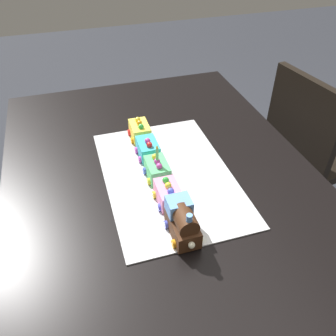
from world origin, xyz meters
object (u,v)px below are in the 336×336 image
(chair, at_px, (311,149))
(cake_car_tanker_turquoise, at_px, (148,149))
(cake_locomotive, at_px, (183,221))
(cake_car_gondola_lemon, at_px, (140,131))
(cake_car_flatbed_mint_green, at_px, (157,170))
(cake_car_caboose_bubblegum, at_px, (168,194))
(birthday_candle, at_px, (157,153))
(dining_table, at_px, (162,198))

(chair, xyz_separation_m, cake_car_tanker_turquoise, (-0.17, 0.85, 0.30))
(cake_locomotive, bearing_deg, cake_car_gondola_lemon, 0.00)
(cake_locomotive, xyz_separation_m, cake_car_flatbed_mint_green, (0.25, 0.00, -0.02))
(cake_locomotive, relative_size, cake_car_caboose_bubblegum, 1.40)
(chair, height_order, cake_car_caboose_bubblegum, chair)
(cake_car_caboose_bubblegum, distance_m, cake_car_flatbed_mint_green, 0.12)
(cake_locomotive, xyz_separation_m, birthday_candle, (0.24, 0.00, 0.05))
(cake_locomotive, relative_size, birthday_candle, 2.52)
(cake_car_flatbed_mint_green, bearing_deg, dining_table, -57.45)
(dining_table, distance_m, cake_locomotive, 0.30)
(birthday_candle, bearing_deg, cake_car_tanker_turquoise, 0.00)
(dining_table, relative_size, cake_car_gondola_lemon, 14.00)
(cake_locomotive, bearing_deg, dining_table, -3.70)
(cake_car_caboose_bubblegum, relative_size, cake_car_flatbed_mint_green, 1.00)
(cake_car_gondola_lemon, bearing_deg, cake_car_caboose_bubblegum, 180.00)
(dining_table, xyz_separation_m, cake_car_tanker_turquoise, (0.11, 0.02, 0.14))
(cake_car_tanker_turquoise, relative_size, cake_car_gondola_lemon, 1.00)
(chair, bearing_deg, cake_car_flatbed_mint_green, 99.96)
(birthday_candle, bearing_deg, chair, -71.17)
(chair, distance_m, cake_car_caboose_bubblegum, 0.99)
(chair, height_order, cake_car_tanker_turquoise, chair)
(cake_car_flatbed_mint_green, xyz_separation_m, cake_car_tanker_turquoise, (0.12, 0.00, -0.00))
(dining_table, xyz_separation_m, birthday_candle, (-0.01, 0.02, 0.21))
(chair, bearing_deg, dining_table, 99.65)
(cake_car_caboose_bubblegum, bearing_deg, cake_car_gondola_lemon, 0.00)
(cake_car_flatbed_mint_green, bearing_deg, chair, -71.40)
(cake_car_caboose_bubblegum, relative_size, birthday_candle, 1.80)
(chair, xyz_separation_m, birthday_candle, (-0.29, 0.85, 0.37))
(cake_car_flatbed_mint_green, distance_m, cake_car_tanker_turquoise, 0.12)
(dining_table, bearing_deg, chair, -71.72)
(dining_table, bearing_deg, cake_locomotive, 176.30)
(dining_table, height_order, cake_car_gondola_lemon, cake_car_gondola_lemon)
(cake_car_tanker_turquoise, relative_size, birthday_candle, 1.80)
(cake_car_tanker_turquoise, xyz_separation_m, birthday_candle, (-0.12, -0.00, 0.07))
(cake_locomotive, relative_size, cake_car_tanker_turquoise, 1.40)
(cake_locomotive, relative_size, cake_car_flatbed_mint_green, 1.40)
(chair, distance_m, cake_locomotive, 1.05)
(dining_table, height_order, chair, chair)
(chair, height_order, cake_locomotive, same)
(dining_table, distance_m, cake_car_tanker_turquoise, 0.18)
(cake_locomotive, distance_m, cake_car_gondola_lemon, 0.48)
(dining_table, distance_m, birthday_candle, 0.21)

